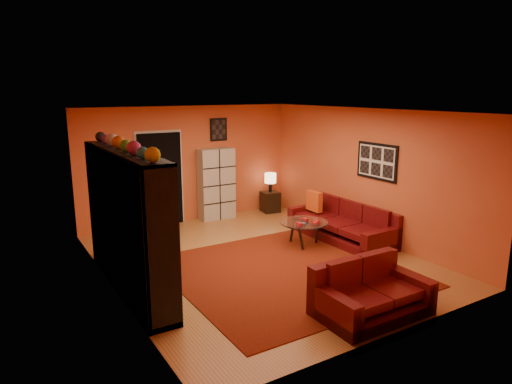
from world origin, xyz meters
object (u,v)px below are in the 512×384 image
bowl_chair (155,225)px  side_table (270,202)px  sofa (345,224)px  coffee_table (304,224)px  loveseat (368,292)px  table_lamp (270,179)px  storage_cabinet (216,184)px  tv (129,224)px  entertainment_unit (127,222)px

bowl_chair → side_table: (3.14, 0.57, -0.04)m
sofa → bowl_chair: 3.83m
bowl_chair → coffee_table: bearing=-38.7°
loveseat → coffee_table: 2.79m
table_lamp → loveseat: bearing=-109.0°
storage_cabinet → table_lamp: 1.40m
storage_cabinet → side_table: size_ratio=3.28×
tv → sofa: 4.42m
sofa → table_lamp: bearing=92.9°
entertainment_unit → loveseat: 3.56m
loveseat → table_lamp: size_ratio=3.24×
bowl_chair → side_table: bowl_chair is taller
loveseat → coffee_table: loveseat is taller
table_lamp → tv: bearing=-148.4°
loveseat → side_table: loveseat is taller
coffee_table → bowl_chair: (-2.32, 1.86, -0.14)m
storage_cabinet → bowl_chair: size_ratio=2.52×
storage_cabinet → table_lamp: bearing=-6.5°
coffee_table → tv: bearing=-177.4°
loveseat → side_table: bearing=-18.4°
side_table → tv: bearing=-148.4°
loveseat → table_lamp: 5.38m
tv → coffee_table: (3.37, 0.15, -0.57)m
entertainment_unit → bowl_chair: 2.47m
side_table → storage_cabinet: bearing=173.5°
tv → loveseat: size_ratio=0.62×
table_lamp → entertainment_unit: bearing=-148.1°
side_table → table_lamp: size_ratio=1.07×
loveseat → side_table: 5.35m
tv → side_table: 4.97m
entertainment_unit → sofa: 4.48m
tv → side_table: tv is taller
sofa → side_table: bearing=92.9°
coffee_table → loveseat: bearing=-109.3°
tv → entertainment_unit: bearing=141.2°
table_lamp → side_table: bearing=180.0°
storage_cabinet → side_table: storage_cabinet is taller
loveseat → bowl_chair: 4.70m
entertainment_unit → side_table: entertainment_unit is taller
sofa → table_lamp: 2.55m
sofa → loveseat: (-1.91, -2.57, 0.00)m
loveseat → entertainment_unit: bearing=46.5°
storage_cabinet → bowl_chair: bearing=-157.4°
bowl_chair → table_lamp: (3.14, 0.57, 0.54)m
coffee_table → entertainment_unit: bearing=-176.4°
loveseat → coffee_table: size_ratio=1.63×
coffee_table → side_table: side_table is taller
storage_cabinet → side_table: 1.51m
entertainment_unit → table_lamp: bearing=31.9°
tv → bowl_chair: bearing=-27.6°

